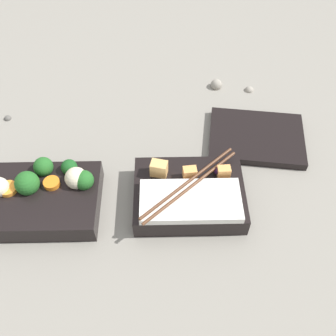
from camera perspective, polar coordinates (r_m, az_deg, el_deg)
name	(u,v)px	position (r m, az deg, el deg)	size (l,w,h in m)	color
ground_plane	(126,205)	(0.67, -6.12, -5.40)	(3.00, 3.00, 0.00)	gray
bento_tray_vegetable	(45,197)	(0.67, -17.48, -4.00)	(0.18, 0.14, 0.07)	black
bento_tray_rice	(189,195)	(0.65, 3.08, -3.90)	(0.18, 0.15, 0.06)	black
bento_lid	(256,137)	(0.77, 12.70, 4.37)	(0.18, 0.13, 0.01)	black
pebble_0	(216,85)	(0.87, 7.02, 11.91)	(0.02, 0.02, 0.02)	gray
pebble_2	(7,117)	(0.86, -22.28, 6.80)	(0.01, 0.01, 0.01)	#595651
pebble_3	(249,89)	(0.88, 11.72, 11.19)	(0.02, 0.02, 0.02)	gray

